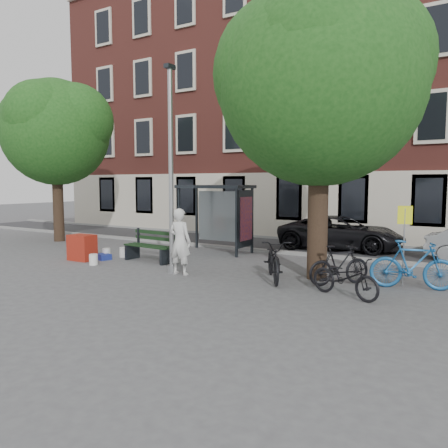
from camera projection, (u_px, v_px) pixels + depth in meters
ground at (172, 273)px, 13.16m from camera, size 90.00×90.00×0.00m
road at (271, 245)px, 19.12m from camera, size 40.00×4.00×0.01m
curb_near at (250, 249)px, 17.41m from camera, size 40.00×0.25×0.12m
curb_far at (289, 239)px, 20.81m from camera, size 40.00×0.25×0.12m
building_row at (320, 103)px, 23.56m from camera, size 30.00×8.00×14.00m
lamppost at (171, 180)px, 12.90m from camera, size 0.28×0.35×6.11m
tree_right at (320, 74)px, 11.74m from camera, size 5.76×5.60×8.20m
tree_left at (54, 127)px, 19.78m from camera, size 5.18×4.86×7.40m
bus_shelter at (225, 203)px, 16.79m from camera, size 2.85×1.45×2.62m
painter at (180, 242)px, 12.82m from camera, size 0.73×0.49×1.96m
bench at (151, 248)px, 15.08m from camera, size 2.05×0.84×1.03m
bike_a at (345, 277)px, 10.31m from camera, size 1.94×1.22×0.96m
bike_b at (413, 265)px, 11.08m from camera, size 2.16×1.06×1.25m
bike_c at (274, 259)px, 12.10m from camera, size 1.81×2.30×1.17m
bike_d at (339, 265)px, 11.55m from camera, size 1.55×1.67×1.07m
car_dark at (341, 233)px, 17.70m from camera, size 5.07×2.60×1.37m
red_stand at (82, 248)px, 15.25m from camera, size 0.92×0.63×0.90m
blue_crate at (103, 257)px, 15.43m from camera, size 0.65×0.55×0.20m
bucket_a at (93, 260)px, 14.40m from camera, size 0.30×0.30×0.36m
bucket_b at (106, 253)px, 15.69m from camera, size 0.29×0.29×0.36m
bucket_c at (123, 252)px, 15.93m from camera, size 0.34×0.34×0.36m
notice_sign at (405, 227)px, 11.34m from camera, size 0.36×0.11×2.11m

